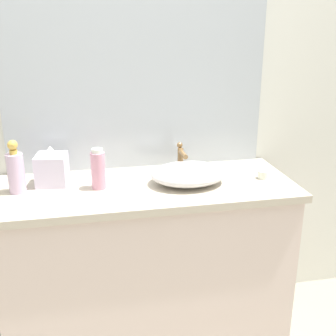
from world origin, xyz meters
name	(u,v)px	position (x,y,z in m)	size (l,w,h in m)	color
bathroom_wall_rear	(124,73)	(0.00, 0.73, 1.30)	(6.00, 0.06, 2.60)	silver
vanity_counter	(148,265)	(0.06, 0.42, 0.42)	(1.34, 0.53, 0.84)	beige
wall_mirror_panel	(136,34)	(0.06, 0.69, 1.48)	(1.26, 0.01, 1.28)	#B2BCC6
sink_basin	(188,174)	(0.24, 0.40, 0.88)	(0.34, 0.26, 0.09)	silver
faucet	(181,156)	(0.24, 0.55, 0.92)	(0.03, 0.13, 0.14)	brown
soap_dispenser	(16,171)	(-0.50, 0.45, 0.93)	(0.07, 0.07, 0.23)	silver
lotion_bottle	(98,169)	(-0.16, 0.43, 0.92)	(0.06, 0.06, 0.18)	#D291AB
tissue_box	(52,168)	(-0.36, 0.52, 0.91)	(0.15, 0.15, 0.18)	silver
candle_jar	(263,175)	(0.60, 0.40, 0.85)	(0.05, 0.05, 0.04)	silver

